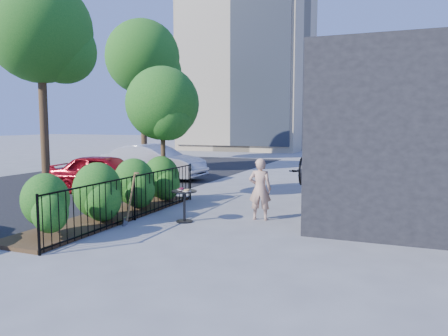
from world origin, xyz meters
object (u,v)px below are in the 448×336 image
at_px(cafe_table, 184,200).
at_px(shovel, 130,202).
at_px(car_red, 106,173).
at_px(patio_tree, 164,108).
at_px(car_silver, 154,162).
at_px(woman, 260,189).
at_px(street_tree_near, 41,37).
at_px(street_tree_far, 143,62).

xyz_separation_m(cafe_table, shovel, (-0.94, -0.84, 0.04)).
bearing_deg(car_red, patio_tree, -106.85).
xyz_separation_m(car_red, car_silver, (-0.28, 3.53, 0.07)).
bearing_deg(woman, patio_tree, -33.94).
distance_m(street_tree_near, street_tree_far, 8.00).
xyz_separation_m(patio_tree, car_silver, (-2.77, 4.01, -2.05)).
distance_m(woman, car_silver, 8.40).
height_order(street_tree_near, cafe_table, street_tree_near).
height_order(street_tree_far, car_red, street_tree_far).
height_order(cafe_table, car_silver, car_silver).
relative_size(patio_tree, shovel, 3.11).
relative_size(woman, car_red, 0.40).
height_order(patio_tree, cafe_table, patio_tree).
bearing_deg(street_tree_near, car_red, -27.59).
bearing_deg(woman, street_tree_far, -58.34).
relative_size(car_red, car_silver, 0.87).
bearing_deg(car_silver, car_red, -173.50).
height_order(woman, car_silver, woman).
distance_m(street_tree_near, woman, 13.23).
relative_size(woman, car_silver, 0.34).
bearing_deg(street_tree_far, shovel, -59.12).
bearing_deg(street_tree_near, woman, -23.14).
bearing_deg(cafe_table, patio_tree, 127.81).
bearing_deg(car_silver, shovel, -150.98).
height_order(patio_tree, shovel, patio_tree).
bearing_deg(woman, shovel, 25.01).
height_order(street_tree_near, street_tree_far, same).
distance_m(cafe_table, car_red, 5.30).
bearing_deg(car_red, street_tree_near, 56.37).
bearing_deg(shovel, car_silver, 117.12).
bearing_deg(car_silver, cafe_table, -142.21).
xyz_separation_m(shovel, car_red, (-3.47, 3.79, 0.08)).
bearing_deg(shovel, patio_tree, 106.50).
relative_size(street_tree_far, shovel, 6.54).
height_order(shovel, car_silver, car_silver).
bearing_deg(car_silver, woman, -129.85).
bearing_deg(car_red, cafe_table, -129.84).
height_order(street_tree_far, car_silver, street_tree_far).
distance_m(patio_tree, cafe_table, 3.86).
xyz_separation_m(patio_tree, shovel, (0.98, -3.32, -2.21)).
xyz_separation_m(woman, shovel, (-2.52, -1.73, -0.19)).
relative_size(woman, shovel, 1.17).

